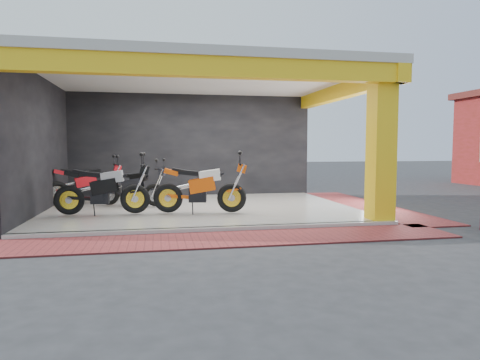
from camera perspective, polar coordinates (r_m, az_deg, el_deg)
name	(u,v)px	position (r m, az deg, el deg)	size (l,w,h in m)	color
ground	(211,223)	(9.76, -3.94, -5.77)	(80.00, 80.00, 0.00)	#2D2D30
showroom_floor	(202,209)	(11.72, -5.15, -3.83)	(8.00, 6.00, 0.10)	silver
showroom_ceiling	(201,77)	(11.75, -5.27, 13.56)	(8.40, 6.40, 0.20)	beige
back_wall	(192,147)	(14.69, -6.43, 4.46)	(8.20, 0.20, 3.50)	black
left_wall	(38,146)	(11.91, -25.29, 4.11)	(0.20, 6.20, 3.50)	black
corner_column	(381,146)	(10.08, 18.31, 4.34)	(0.50, 0.50, 3.50)	yellow
header_beam_front	(216,67)	(8.77, -3.23, 14.77)	(8.40, 0.30, 0.40)	yellow
header_beam_right	(341,92)	(12.75, 13.31, 11.38)	(0.30, 6.40, 0.40)	yellow
floor_kerb	(217,229)	(8.76, -3.12, -6.60)	(8.00, 0.20, 0.10)	silver
paver_front	(223,239)	(8.01, -2.35, -7.89)	(9.00, 1.40, 0.03)	#993232
paver_right	(364,205)	(13.11, 16.25, -3.27)	(1.40, 7.00, 0.03)	#993232
moto_hero	(232,184)	(10.44, -1.11, -0.49)	(2.40, 0.89, 1.47)	#EA5309
moto_row_a	(135,185)	(10.58, -13.84, -0.63)	(2.35, 0.87, 1.44)	black
moto_row_b	(155,184)	(11.81, -11.31, -0.50)	(2.07, 0.77, 1.26)	black
moto_row_d	(110,180)	(13.01, -16.97, 0.01)	(2.20, 0.81, 1.34)	red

